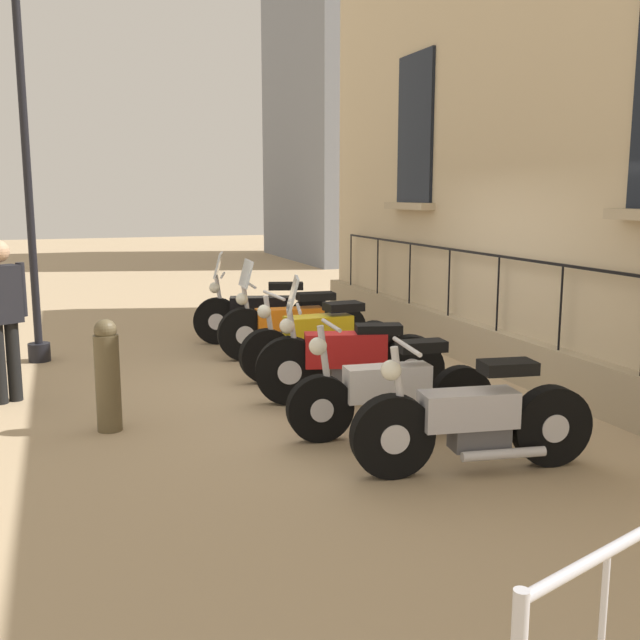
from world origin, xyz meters
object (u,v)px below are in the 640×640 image
(motorcycle_black, at_px, (263,314))
(pedestrian_standing, at_px, (2,312))
(motorcycle_white, at_px, (391,393))
(lamppost, at_px, (24,118))
(motorcycle_yellow, at_px, (321,342))
(motorcycle_red, at_px, (348,362))
(motorcycle_silver, at_px, (473,422))
(motorcycle_orange, at_px, (292,326))
(bollard, at_px, (108,375))

(motorcycle_black, relative_size, pedestrian_standing, 1.19)
(motorcycle_black, height_order, motorcycle_white, motorcycle_black)
(motorcycle_black, xyz_separation_m, lamppost, (3.08, 0.14, 2.67))
(motorcycle_black, bearing_deg, motorcycle_yellow, 93.25)
(motorcycle_red, relative_size, motorcycle_silver, 0.98)
(motorcycle_white, relative_size, lamppost, 0.38)
(motorcycle_orange, distance_m, motorcycle_silver, 4.38)
(motorcycle_black, relative_size, lamppost, 0.39)
(motorcycle_yellow, height_order, bollard, bollard)
(motorcycle_silver, xyz_separation_m, bollard, (2.63, -2.01, 0.12))
(motorcycle_black, distance_m, motorcycle_orange, 1.04)
(motorcycle_white, bearing_deg, motorcycle_red, -91.52)
(motorcycle_orange, height_order, motorcycle_yellow, motorcycle_orange)
(motorcycle_red, bearing_deg, motorcycle_yellow, -94.99)
(bollard, bearing_deg, motorcycle_orange, -136.82)
(motorcycle_yellow, xyz_separation_m, bollard, (2.53, 1.22, 0.10))
(motorcycle_orange, xyz_separation_m, pedestrian_standing, (3.47, 1.04, 0.54))
(motorcycle_yellow, relative_size, pedestrian_standing, 1.20)
(lamppost, bearing_deg, pedestrian_standing, 82.04)
(motorcycle_black, bearing_deg, motorcycle_red, 90.44)
(motorcycle_orange, bearing_deg, motorcycle_black, -83.38)
(motorcycle_orange, height_order, motorcycle_white, motorcycle_orange)
(bollard, distance_m, pedestrian_standing, 1.69)
(motorcycle_white, relative_size, motorcycle_silver, 0.98)
(pedestrian_standing, bearing_deg, motorcycle_yellow, 178.22)
(lamppost, height_order, pedestrian_standing, lamppost)
(lamppost, distance_m, bollard, 4.21)
(motorcycle_silver, distance_m, bollard, 3.32)
(motorcycle_black, distance_m, bollard, 4.16)
(motorcycle_red, height_order, motorcycle_silver, motorcycle_red)
(motorcycle_red, distance_m, pedestrian_standing, 3.63)
(motorcycle_silver, relative_size, bollard, 1.89)
(motorcycle_silver, bearing_deg, motorcycle_black, -87.57)
(motorcycle_white, distance_m, motorcycle_silver, 1.04)
(motorcycle_yellow, bearing_deg, motorcycle_red, 85.01)
(lamppost, bearing_deg, motorcycle_orange, 164.47)
(motorcycle_yellow, bearing_deg, lamppost, -32.39)
(motorcycle_white, bearing_deg, pedestrian_standing, -34.87)
(motorcycle_yellow, distance_m, pedestrian_standing, 3.52)
(motorcycle_black, distance_m, motorcycle_red, 3.29)
(motorcycle_red, xyz_separation_m, bollard, (2.43, 0.10, 0.09))
(motorcycle_silver, relative_size, lamppost, 0.39)
(motorcycle_silver, height_order, lamppost, lamppost)
(motorcycle_black, bearing_deg, motorcycle_white, 89.95)
(motorcycle_silver, bearing_deg, motorcycle_yellow, -88.11)
(pedestrian_standing, bearing_deg, bollard, 125.34)
(motorcycle_orange, height_order, motorcycle_silver, motorcycle_orange)
(motorcycle_red, bearing_deg, lamppost, -45.44)
(motorcycle_yellow, xyz_separation_m, motorcycle_red, (0.10, 1.12, 0.01))
(motorcycle_black, bearing_deg, pedestrian_standing, 31.67)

